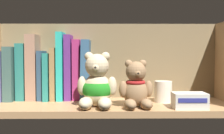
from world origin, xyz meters
The scene contains 17 objects.
shelf_board centered at (0.00, 0.00, 1.00)cm, with size 78.71×24.01×2.00cm, color tan.
shelf_back_panel centered at (0.00, 12.60, 14.64)cm, with size 81.11×1.20×29.27cm, color olive.
book_0 centered at (-36.95, 9.52, 10.54)cm, with size 1.81×14.94×17.08cm, color slate.
book_1 centered at (-34.05, 9.52, 11.33)cm, with size 3.17×14.68×18.65cm, color #395A56.
book_2 centered at (-30.57, 9.52, 11.91)cm, with size 2.96×10.67×19.82cm, color #28766D.
book_3 centered at (-26.88, 9.52, 13.49)cm, with size 3.59×10.70×22.98cm, color #A37961.
book_4 centered at (-23.77, 9.52, 10.64)cm, with size 1.78×11.04×17.28cm, color #2D4861.
book_5 centered at (-21.52, 9.52, 10.24)cm, with size 1.90×13.42×16.48cm, color teal.
book_6 centered at (-19.28, 9.52, 11.14)cm, with size 1.74×12.55×18.28cm, color #97784A.
book_7 centered at (-16.90, 9.52, 13.87)cm, with size 2.19×12.22×23.73cm, color #29B8A7.
book_8 centered at (-14.25, 9.52, 13.42)cm, with size 2.28×11.04×22.84cm, color #622B7B.
book_9 centered at (-11.37, 9.52, 12.60)cm, with size 2.63×9.84×21.20cm, color #A62C67.
book_10 centered at (-8.21, 9.52, 12.55)cm, with size 2.85×13.54×21.11cm, color #355C7F.
teddy_bear_larger centered at (-3.63, -5.17, 8.62)cm, with size 12.37×12.99×16.85cm.
teddy_bear_smaller centered at (8.31, -5.88, 8.18)cm, with size 10.66×10.93×14.48cm.
pillar_candle centered at (18.36, 2.74, 5.53)cm, with size 5.90×5.90×7.06cm, color silver.
small_product_box centered at (24.14, -7.64, 4.32)cm, with size 9.87×6.44×4.64cm.
Camera 1 is at (0.10, -86.35, 18.46)cm, focal length 42.72 mm.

